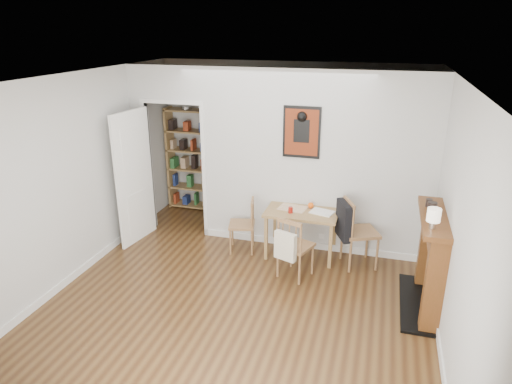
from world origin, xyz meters
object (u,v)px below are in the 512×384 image
(chair_right, at_px, (359,232))
(chair_left, at_px, (242,225))
(bookshelf, at_px, (189,160))
(notebook, at_px, (322,212))
(dining_table, at_px, (302,216))
(ceramic_jar_b, at_px, (429,203))
(fireplace, at_px, (432,259))
(red_glass, at_px, (291,210))
(orange_fruit, at_px, (311,205))
(ceramic_jar_a, at_px, (432,207))
(mantel_lamp, at_px, (434,216))
(chair_front, at_px, (295,246))

(chair_right, bearing_deg, chair_left, -179.38)
(bookshelf, height_order, notebook, bookshelf)
(notebook, bearing_deg, chair_right, -9.22)
(dining_table, bearing_deg, ceramic_jar_b, -20.77)
(chair_left, height_order, bookshelf, bookshelf)
(fireplace, distance_m, red_glass, 1.96)
(bookshelf, xyz_separation_m, ceramic_jar_b, (3.86, -1.90, 0.31))
(red_glass, relative_size, orange_fruit, 1.00)
(dining_table, relative_size, chair_right, 1.04)
(chair_right, bearing_deg, ceramic_jar_a, -41.29)
(mantel_lamp, bearing_deg, red_glass, 146.97)
(bookshelf, distance_m, ceramic_jar_a, 4.41)
(chair_front, xyz_separation_m, notebook, (0.25, 0.62, 0.26))
(chair_left, distance_m, notebook, 1.18)
(chair_front, bearing_deg, fireplace, -8.39)
(chair_front, height_order, notebook, chair_front)
(chair_left, relative_size, chair_front, 0.93)
(chair_left, xyz_separation_m, fireplace, (2.53, -0.76, 0.22))
(chair_right, relative_size, mantel_lamp, 4.37)
(red_glass, relative_size, ceramic_jar_b, 0.89)
(fireplace, bearing_deg, bookshelf, 151.43)
(chair_left, bearing_deg, ceramic_jar_a, -15.52)
(mantel_lamp, bearing_deg, chair_left, 154.95)
(chair_right, distance_m, ceramic_jar_a, 1.28)
(chair_right, height_order, bookshelf, bookshelf)
(orange_fruit, bearing_deg, red_glass, -133.43)
(red_glass, bearing_deg, chair_right, 2.51)
(orange_fruit, bearing_deg, ceramic_jar_b, -26.44)
(dining_table, distance_m, chair_right, 0.81)
(red_glass, bearing_deg, chair_left, 178.16)
(orange_fruit, bearing_deg, fireplace, -32.12)
(ceramic_jar_b, bearing_deg, chair_right, 146.04)
(dining_table, bearing_deg, chair_left, -173.91)
(chair_right, bearing_deg, mantel_lamp, -56.19)
(notebook, height_order, mantel_lamp, mantel_lamp)
(dining_table, xyz_separation_m, orange_fruit, (0.10, 0.14, 0.12))
(chair_right, xyz_separation_m, bookshelf, (-3.08, 1.37, 0.39))
(dining_table, bearing_deg, notebook, 2.15)
(dining_table, bearing_deg, orange_fruit, 54.59)
(red_glass, bearing_deg, orange_fruit, 46.57)
(dining_table, bearing_deg, mantel_lamp, -38.01)
(ceramic_jar_b, bearing_deg, bookshelf, 153.78)
(chair_right, relative_size, bookshelf, 0.54)
(fireplace, relative_size, notebook, 4.04)
(bookshelf, bearing_deg, dining_table, -29.72)
(orange_fruit, distance_m, notebook, 0.22)
(chair_left, distance_m, orange_fruit, 1.04)
(dining_table, height_order, fireplace, fireplace)
(fireplace, xyz_separation_m, orange_fruit, (-1.57, 0.99, 0.11))
(chair_right, relative_size, ceramic_jar_b, 10.47)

